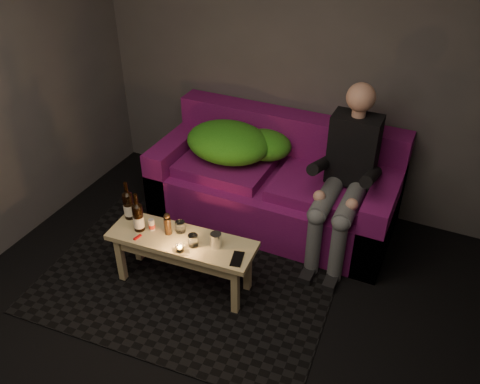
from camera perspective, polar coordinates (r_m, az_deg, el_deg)
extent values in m
plane|color=black|center=(3.43, -5.61, -19.98)|extent=(4.50, 4.50, 0.00)
plane|color=#4B484A|center=(4.35, 8.66, 13.93)|extent=(4.00, 0.00, 4.00)
cube|color=black|center=(4.01, -5.82, -9.69)|extent=(2.28, 1.73, 0.01)
cube|color=#700E65|center=(4.48, 3.73, -0.74)|extent=(2.06, 0.93, 0.43)
cube|color=#700E65|center=(4.53, 5.60, 6.17)|extent=(2.06, 0.23, 0.45)
cube|color=#700E65|center=(4.78, -6.63, 2.96)|extent=(0.21, 0.93, 0.64)
cube|color=#700E65|center=(4.25, 15.49, -2.59)|extent=(0.21, 0.93, 0.64)
cube|color=#700E65|center=(4.45, -1.59, 2.99)|extent=(0.77, 0.62, 0.10)
cube|color=#700E65|center=(4.19, 9.10, 0.37)|extent=(0.77, 0.62, 0.10)
ellipsoid|color=#2E8A19|center=(4.38, -1.31, 5.61)|extent=(0.74, 0.58, 0.31)
ellipsoid|color=#2E8A19|center=(4.41, 2.91, 5.31)|extent=(0.45, 0.37, 0.25)
ellipsoid|color=#2E8A19|center=(4.61, -3.17, 6.05)|extent=(0.33, 0.27, 0.17)
cube|color=black|center=(4.05, 12.64, 4.71)|extent=(0.37, 0.23, 0.57)
sphere|color=#DCA089|center=(3.87, 13.43, 10.31)|extent=(0.22, 0.22, 0.22)
cylinder|color=#51555B|center=(3.95, 9.68, -0.68)|extent=(0.14, 0.52, 0.14)
cylinder|color=#51555B|center=(3.92, 12.27, -1.33)|extent=(0.14, 0.52, 0.14)
cylinder|color=#51555B|center=(3.93, 8.24, -5.96)|extent=(0.11, 0.11, 0.53)
cylinder|color=#51555B|center=(3.90, 10.84, -6.65)|extent=(0.11, 0.11, 0.53)
cube|color=black|center=(4.04, 7.69, -9.00)|extent=(0.09, 0.23, 0.06)
cube|color=black|center=(4.01, 10.24, -9.71)|extent=(0.09, 0.23, 0.06)
cube|color=#CEBB78|center=(3.70, -6.58, -5.46)|extent=(1.11, 0.42, 0.04)
cube|color=#CEBB78|center=(3.75, -6.51, -6.27)|extent=(0.97, 0.33, 0.10)
cube|color=#CEBB78|center=(3.97, -13.24, -7.35)|extent=(0.05, 0.05, 0.41)
cube|color=#CEBB78|center=(4.12, -11.41, -5.27)|extent=(0.05, 0.05, 0.41)
cube|color=#CEBB78|center=(3.62, -0.53, -11.07)|extent=(0.05, 0.05, 0.41)
cube|color=#CEBB78|center=(3.79, 0.86, -8.59)|extent=(0.05, 0.05, 0.41)
cylinder|color=black|center=(3.89, -12.40, -1.55)|extent=(0.08, 0.08, 0.21)
cylinder|color=white|center=(3.91, -12.35, -1.92)|extent=(0.08, 0.08, 0.09)
cone|color=black|center=(3.83, -12.62, -0.05)|extent=(0.08, 0.08, 0.03)
cylinder|color=black|center=(3.81, -12.69, 0.37)|extent=(0.03, 0.03, 0.10)
cylinder|color=black|center=(3.76, -11.35, -2.87)|extent=(0.08, 0.08, 0.21)
cylinder|color=white|center=(3.78, -11.30, -3.26)|extent=(0.08, 0.08, 0.09)
cone|color=black|center=(3.69, -11.57, -1.34)|extent=(0.08, 0.08, 0.03)
cylinder|color=black|center=(3.67, -11.62, -0.91)|extent=(0.03, 0.03, 0.10)
cylinder|color=silver|center=(3.77, -9.89, -3.64)|extent=(0.05, 0.05, 0.09)
cylinder|color=black|center=(3.71, -8.11, -3.81)|extent=(0.06, 0.06, 0.14)
cylinder|color=white|center=(3.73, -6.73, -3.90)|extent=(0.09, 0.09, 0.09)
cylinder|color=white|center=(3.57, -6.77, -6.29)|extent=(0.06, 0.06, 0.04)
sphere|color=orange|center=(3.57, -6.78, -6.16)|extent=(0.02, 0.02, 0.02)
cylinder|color=white|center=(3.59, -5.29, -5.43)|extent=(0.08, 0.08, 0.09)
cylinder|color=silver|center=(3.57, -2.72, -5.41)|extent=(0.09, 0.09, 0.11)
cube|color=black|center=(3.49, -0.31, -7.52)|extent=(0.11, 0.17, 0.01)
cube|color=red|center=(3.74, -11.44, -5.00)|extent=(0.03, 0.07, 0.01)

